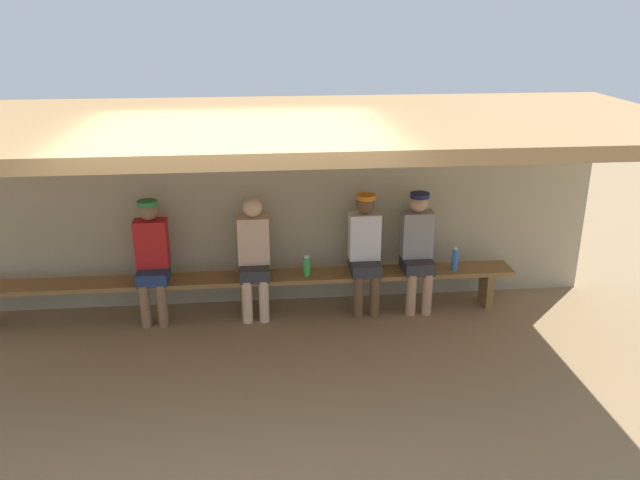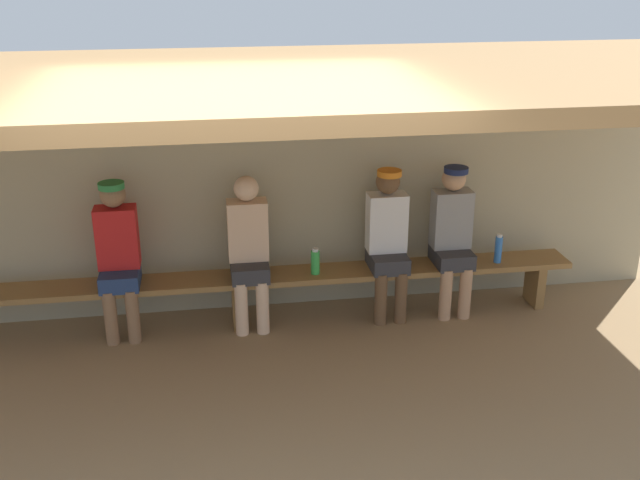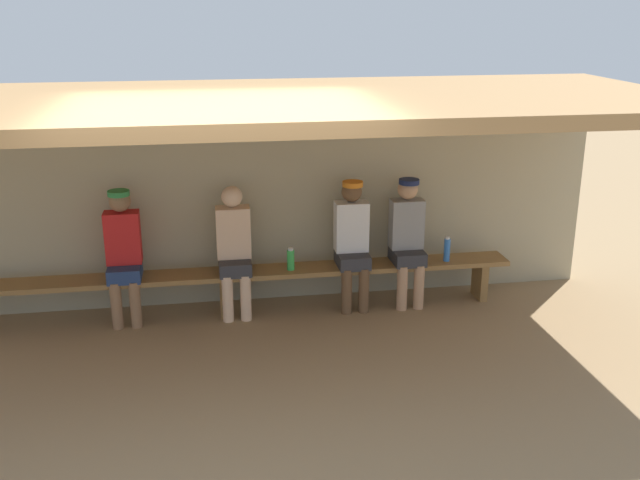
{
  "view_description": "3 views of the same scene",
  "coord_description": "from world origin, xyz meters",
  "px_view_note": "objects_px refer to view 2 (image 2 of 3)",
  "views": [
    {
      "loc": [
        0.18,
        -4.99,
        3.28
      ],
      "look_at": [
        0.8,
        1.13,
        1.01
      ],
      "focal_mm": 36.38,
      "sensor_mm": 36.0,
      "label": 1
    },
    {
      "loc": [
        -0.2,
        -4.37,
        3.12
      ],
      "look_at": [
        0.68,
        1.22,
        0.89
      ],
      "focal_mm": 42.1,
      "sensor_mm": 36.0,
      "label": 2
    },
    {
      "loc": [
        -0.16,
        -5.46,
        3.08
      ],
      "look_at": [
        0.97,
        1.4,
        0.8
      ],
      "focal_mm": 41.14,
      "sensor_mm": 36.0,
      "label": 3
    }
  ],
  "objects_px": {
    "bench": "(236,284)",
    "player_with_sunglasses": "(249,247)",
    "water_bottle_orange": "(498,249)",
    "player_in_blue": "(452,233)",
    "player_rightmost": "(388,237)",
    "player_near_post": "(118,252)",
    "water_bottle_clear": "(315,262)"
  },
  "relations": [
    {
      "from": "bench",
      "to": "player_with_sunglasses",
      "type": "height_order",
      "value": "player_with_sunglasses"
    },
    {
      "from": "bench",
      "to": "water_bottle_orange",
      "type": "relative_size",
      "value": 22.5
    },
    {
      "from": "player_with_sunglasses",
      "to": "water_bottle_orange",
      "type": "relative_size",
      "value": 5.01
    },
    {
      "from": "water_bottle_orange",
      "to": "player_in_blue",
      "type": "bearing_deg",
      "value": 173.24
    },
    {
      "from": "player_rightmost",
      "to": "water_bottle_orange",
      "type": "distance_m",
      "value": 1.02
    },
    {
      "from": "player_rightmost",
      "to": "water_bottle_orange",
      "type": "xyz_separation_m",
      "value": [
        1.01,
        -0.05,
        -0.16
      ]
    },
    {
      "from": "water_bottle_orange",
      "to": "bench",
      "type": "bearing_deg",
      "value": 178.87
    },
    {
      "from": "bench",
      "to": "water_bottle_orange",
      "type": "xyz_separation_m",
      "value": [
        2.34,
        -0.05,
        0.2
      ]
    },
    {
      "from": "bench",
      "to": "water_bottle_orange",
      "type": "bearing_deg",
      "value": -1.13
    },
    {
      "from": "bench",
      "to": "player_with_sunglasses",
      "type": "relative_size",
      "value": 4.49
    },
    {
      "from": "player_near_post",
      "to": "water_bottle_clear",
      "type": "xyz_separation_m",
      "value": [
        1.65,
        -0.04,
        -0.18
      ]
    },
    {
      "from": "bench",
      "to": "water_bottle_clear",
      "type": "relative_size",
      "value": 25.81
    },
    {
      "from": "player_with_sunglasses",
      "to": "bench",
      "type": "bearing_deg",
      "value": -178.55
    },
    {
      "from": "player_in_blue",
      "to": "player_rightmost",
      "type": "relative_size",
      "value": 1.0
    },
    {
      "from": "player_with_sunglasses",
      "to": "water_bottle_clear",
      "type": "bearing_deg",
      "value": -4.35
    },
    {
      "from": "bench",
      "to": "water_bottle_clear",
      "type": "distance_m",
      "value": 0.71
    },
    {
      "from": "player_in_blue",
      "to": "water_bottle_orange",
      "type": "bearing_deg",
      "value": -6.76
    },
    {
      "from": "player_in_blue",
      "to": "water_bottle_orange",
      "type": "relative_size",
      "value": 5.04
    },
    {
      "from": "player_rightmost",
      "to": "player_with_sunglasses",
      "type": "height_order",
      "value": "player_rightmost"
    },
    {
      "from": "bench",
      "to": "player_in_blue",
      "type": "xyz_separation_m",
      "value": [
        1.92,
        0.0,
        0.36
      ]
    },
    {
      "from": "bench",
      "to": "player_rightmost",
      "type": "distance_m",
      "value": 1.38
    },
    {
      "from": "bench",
      "to": "water_bottle_orange",
      "type": "height_order",
      "value": "water_bottle_orange"
    },
    {
      "from": "player_with_sunglasses",
      "to": "water_bottle_clear",
      "type": "relative_size",
      "value": 5.74
    },
    {
      "from": "player_in_blue",
      "to": "water_bottle_orange",
      "type": "xyz_separation_m",
      "value": [
        0.42,
        -0.05,
        -0.16
      ]
    },
    {
      "from": "player_in_blue",
      "to": "water_bottle_orange",
      "type": "distance_m",
      "value": 0.45
    },
    {
      "from": "water_bottle_orange",
      "to": "player_rightmost",
      "type": "bearing_deg",
      "value": 177.17
    },
    {
      "from": "player_near_post",
      "to": "player_rightmost",
      "type": "height_order",
      "value": "same"
    },
    {
      "from": "player_rightmost",
      "to": "water_bottle_clear",
      "type": "bearing_deg",
      "value": -176.14
    },
    {
      "from": "player_with_sunglasses",
      "to": "water_bottle_clear",
      "type": "xyz_separation_m",
      "value": [
        0.57,
        -0.04,
        -0.16
      ]
    },
    {
      "from": "player_rightmost",
      "to": "player_in_blue",
      "type": "bearing_deg",
      "value": 0.0
    },
    {
      "from": "player_with_sunglasses",
      "to": "water_bottle_clear",
      "type": "height_order",
      "value": "player_with_sunglasses"
    },
    {
      "from": "player_in_blue",
      "to": "water_bottle_clear",
      "type": "height_order",
      "value": "player_in_blue"
    }
  ]
}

